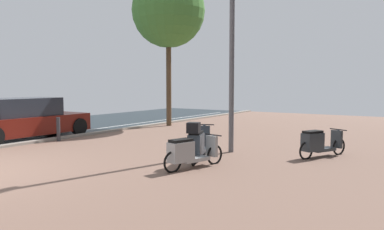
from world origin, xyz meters
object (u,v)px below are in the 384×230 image
(scooter_far, at_px, (198,143))
(lamp_post, at_px, (232,22))
(street_tree, at_px, (168,11))
(scooter_near, at_px, (189,152))
(scooter_mid, at_px, (318,143))
(parked_car_near, at_px, (25,120))
(bollard_far, at_px, (58,129))

(scooter_far, bearing_deg, lamp_post, 86.47)
(lamp_post, xyz_separation_m, street_tree, (-5.37, 4.42, 1.54))
(scooter_near, relative_size, lamp_post, 0.26)
(scooter_mid, height_order, street_tree, street_tree)
(scooter_far, bearing_deg, street_tree, 131.27)
(parked_car_near, bearing_deg, scooter_mid, 12.49)
(lamp_post, bearing_deg, bollard_far, -166.98)
(lamp_post, bearing_deg, parked_car_near, -167.63)
(scooter_near, relative_size, parked_car_near, 0.40)
(scooter_near, bearing_deg, scooter_mid, 54.84)
(scooter_near, distance_m, street_tree, 9.97)
(street_tree, bearing_deg, scooter_near, -50.91)
(scooter_mid, relative_size, parked_car_near, 0.36)
(scooter_far, height_order, bollard_far, scooter_far)
(scooter_near, relative_size, scooter_mid, 1.09)
(scooter_mid, xyz_separation_m, scooter_far, (-2.32, -2.09, 0.09))
(scooter_near, xyz_separation_m, scooter_far, (-0.27, 0.82, 0.09))
(scooter_near, distance_m, parked_car_near, 7.32)
(parked_car_near, height_order, bollard_far, parked_car_near)
(scooter_near, xyz_separation_m, street_tree, (-5.55, 6.83, 4.70))
(scooter_far, distance_m, bollard_far, 5.57)
(scooter_near, height_order, lamp_post, lamp_post)
(scooter_mid, bearing_deg, parked_car_near, -167.51)
(lamp_post, xyz_separation_m, bollard_far, (-5.66, -1.31, -3.14))
(scooter_far, relative_size, lamp_post, 0.27)
(parked_car_near, distance_m, street_tree, 7.63)
(scooter_mid, distance_m, bollard_far, 8.09)
(bollard_far, bearing_deg, street_tree, 87.14)
(scooter_far, distance_m, parked_car_near, 7.00)
(lamp_post, relative_size, bollard_far, 8.12)
(scooter_far, bearing_deg, bollard_far, 177.14)
(scooter_near, bearing_deg, lamp_post, 94.16)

